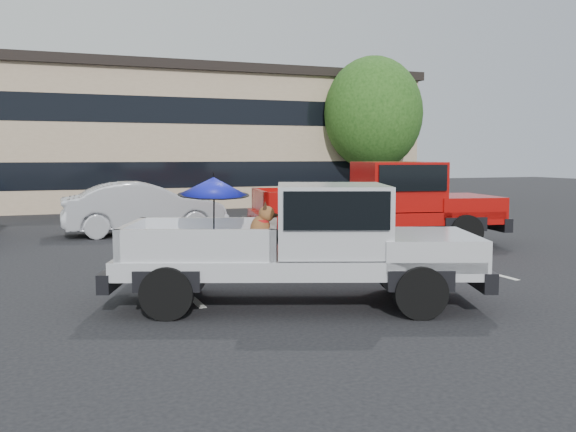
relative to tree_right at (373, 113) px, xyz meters
name	(u,v)px	position (x,y,z in m)	size (l,w,h in m)	color
ground	(362,287)	(-9.00, -16.00, -4.21)	(90.00, 90.00, 0.00)	black
stripe_left	(171,279)	(-12.00, -14.00, -4.21)	(0.12, 5.00, 0.01)	silver
stripe_right	(440,260)	(-6.00, -14.00, -4.21)	(0.12, 5.00, 0.01)	silver
motel_building	(196,137)	(-7.00, 4.99, -1.00)	(20.40, 8.40, 6.30)	tan
tree_right	(373,113)	(0.00, 0.00, 0.00)	(4.46, 4.46, 6.78)	#332114
tree_back	(255,117)	(-3.00, 8.00, 0.20)	(4.68, 4.68, 7.11)	#332114
silver_pickup	(316,237)	(-10.28, -16.87, -3.16)	(6.02, 3.85, 2.06)	black
red_pickup	(390,200)	(-5.88, -11.58, -3.03)	(6.84, 3.42, 2.15)	black
silver_sedan	(145,208)	(-11.38, -6.90, -3.43)	(1.64, 4.69, 1.55)	#ADAEB4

